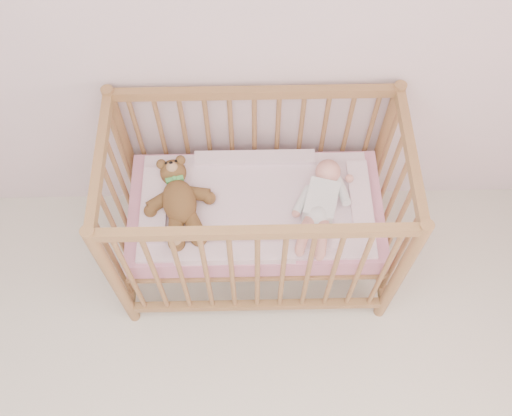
{
  "coord_description": "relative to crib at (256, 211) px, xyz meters",
  "views": [
    {
      "loc": [
        0.23,
        0.25,
        2.92
      ],
      "look_at": [
        0.25,
        1.55,
        0.62
      ],
      "focal_mm": 40.0,
      "sensor_mm": 36.0,
      "label": 1
    }
  ],
  "objects": [
    {
      "name": "crib",
      "position": [
        0.0,
        0.0,
        0.0
      ],
      "size": [
        1.36,
        0.76,
        1.0
      ],
      "primitive_type": null,
      "color": "olive",
      "rests_on": "floor"
    },
    {
      "name": "teddy_bear",
      "position": [
        -0.35,
        -0.02,
        0.15
      ],
      "size": [
        0.46,
        0.57,
        0.14
      ],
      "primitive_type": null,
      "rotation": [
        0.0,
        0.0,
        0.23
      ],
      "color": "brown",
      "rests_on": "blanket"
    },
    {
      "name": "blanket",
      "position": [
        0.0,
        0.0,
        0.06
      ],
      "size": [
        1.1,
        0.58,
        0.06
      ],
      "primitive_type": null,
      "color": "#E9A0B7",
      "rests_on": "mattress"
    },
    {
      "name": "wall_back",
      "position": [
        -0.25,
        0.4,
        0.85
      ],
      "size": [
        4.0,
        0.02,
        2.7
      ],
      "primitive_type": "cube",
      "color": "beige",
      "rests_on": "floor"
    },
    {
      "name": "baby",
      "position": [
        0.31,
        -0.02,
        0.14
      ],
      "size": [
        0.4,
        0.6,
        0.13
      ],
      "primitive_type": null,
      "rotation": [
        0.0,
        0.0,
        -0.27
      ],
      "color": "white",
      "rests_on": "blanket"
    },
    {
      "name": "mattress",
      "position": [
        0.0,
        0.0,
        -0.01
      ],
      "size": [
        1.22,
        0.62,
        0.13
      ],
      "primitive_type": "cube",
      "color": "pink",
      "rests_on": "crib"
    }
  ]
}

